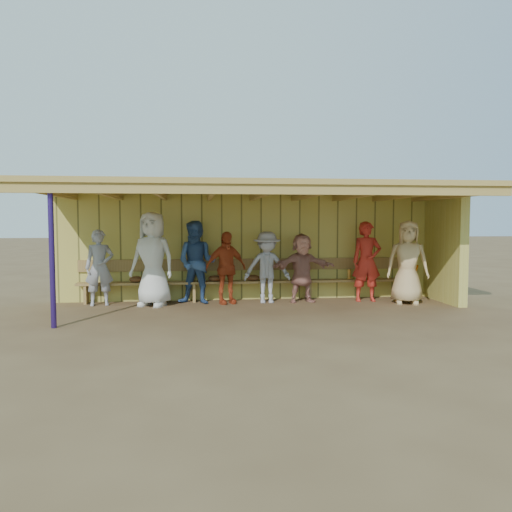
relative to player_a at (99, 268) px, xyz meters
The scene contains 12 objects.
ground 3.46m from the player_a, 13.94° to the right, with size 90.00×90.00×0.00m, color brown.
player_a is the anchor object (origin of this frame).
player_b 1.15m from the player_a, ahead, with size 0.96×0.63×1.97m, color silver.
player_c 2.04m from the player_a, ahead, with size 0.87×0.68×1.78m, color #34568F.
player_d 2.66m from the player_a, ahead, with size 0.91×0.38×1.55m, color #B6401D.
player_e 3.55m from the player_a, ahead, with size 1.00×0.58×1.55m, color #9B9AA3.
player_f 4.32m from the player_a, ahead, with size 1.40×0.45×1.51m, color tan.
player_g 5.77m from the player_a, ahead, with size 0.64×0.42×1.77m, color red.
player_h 6.55m from the player_a, ahead, with size 0.88×0.57×1.79m, color tan.
dugout_structure 3.76m from the player_a, ahead, with size 8.80×3.20×2.50m.
bench 3.29m from the player_a, ahead, with size 7.60×0.34×0.93m.
dugout_equipment 3.04m from the player_a, ahead, with size 6.40×0.62×0.80m.
Camera 1 is at (-1.21, -9.94, 1.78)m, focal length 35.00 mm.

